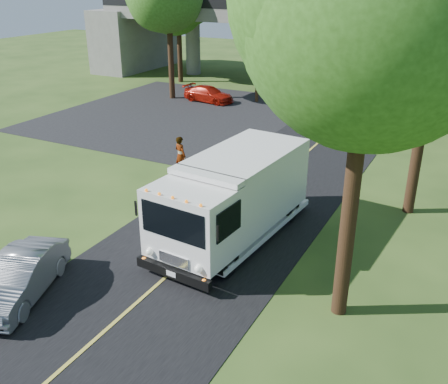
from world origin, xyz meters
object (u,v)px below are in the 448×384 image
Objects in this scene: step_van at (234,196)px; utility_pole at (258,41)px; pedestrian at (180,155)px; red_sedan at (209,94)px; silver_sedan at (20,277)px; traffic_signal at (286,58)px.

utility_pole is at bearing 116.78° from step_van.
step_van is at bearing 158.64° from pedestrian.
silver_sedan reaches higher than red_sedan.
red_sedan is at bearing 86.56° from silver_sedan.
step_van is 4.07× the size of pedestrian.
traffic_signal is 0.67× the size of step_van.
step_van is 7.11m from pedestrian.
utility_pole is at bearing -126.87° from traffic_signal.
utility_pole is 4.70× the size of pedestrian.
traffic_signal is 1.27× the size of silver_sedan.
silver_sedan is at bearing -156.62° from red_sedan.
utility_pole is at bearing -55.55° from red_sedan.
traffic_signal is 0.58× the size of utility_pole.
step_van is 22.01m from red_sedan.
utility_pole reaches higher than traffic_signal.
utility_pole is 27.36m from silver_sedan.
traffic_signal is 1.26× the size of red_sedan.
traffic_signal is 23.47m from step_van.
traffic_signal is 2.86m from utility_pole.
silver_sedan is at bearing -118.13° from step_van.
red_sedan is (-3.31, -1.74, -4.00)m from utility_pole.
red_sedan is at bearing -45.69° from pedestrian.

